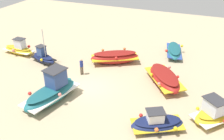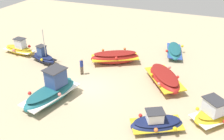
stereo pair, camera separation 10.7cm
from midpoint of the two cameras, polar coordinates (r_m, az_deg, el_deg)
The scene contains 10 objects.
ground_plane at distance 22.00m, azimuth -5.39°, elevation -4.10°, with size 54.46×54.46×0.00m, color tan.
fishing_boat_0 at distance 20.49m, azimuth -13.58°, elevation -4.81°, with size 2.97×5.42×2.63m.
fishing_boat_1 at distance 22.60m, azimuth 12.06°, elevation -1.88°, with size 4.40×5.05×1.20m.
fishing_boat_2 at distance 19.52m, azimuth 23.13°, elevation -9.12°, with size 3.98×4.13×3.64m.
fishing_boat_3 at distance 25.81m, azimuth 0.82°, elevation 2.95°, with size 5.17×3.86×1.31m.
fishing_boat_4 at distance 27.04m, azimuth -15.36°, elevation 2.88°, with size 3.21×1.88×3.76m.
fishing_boat_5 at distance 28.62m, azimuth 14.24°, elevation 4.27°, with size 2.40×4.57×1.01m.
fishing_boat_6 at distance 29.89m, azimuth -20.46°, elevation 4.60°, with size 3.86×1.89×1.90m.
fishing_boat_7 at distance 17.60m, azimuth 10.38°, elevation -11.96°, with size 3.94×3.11×1.62m.
person_walking at distance 23.69m, azimuth -6.87°, elevation 1.02°, with size 0.32×0.32×1.66m.
Camera 2 is at (-8.97, 16.25, 11.82)m, focal length 39.76 mm.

